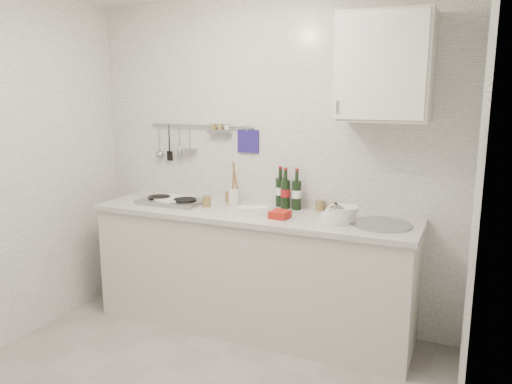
# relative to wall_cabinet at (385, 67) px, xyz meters

# --- Properties ---
(back_wall) EXTENTS (3.00, 0.02, 2.50)m
(back_wall) POSITION_rel_wall_cabinet_xyz_m (-0.90, 0.18, -0.70)
(back_wall) COLOR silver
(back_wall) RESTS_ON floor
(wall_right) EXTENTS (0.02, 2.80, 2.50)m
(wall_right) POSITION_rel_wall_cabinet_xyz_m (0.60, -1.22, -0.70)
(wall_right) COLOR silver
(wall_right) RESTS_ON floor
(counter) EXTENTS (2.44, 0.64, 0.96)m
(counter) POSITION_rel_wall_cabinet_xyz_m (-0.89, -0.12, -1.52)
(counter) COLOR beige
(counter) RESTS_ON floor
(wall_rail) EXTENTS (0.98, 0.09, 0.34)m
(wall_rail) POSITION_rel_wall_cabinet_xyz_m (-1.50, 0.15, -0.52)
(wall_rail) COLOR #93969B
(wall_rail) RESTS_ON back_wall
(wall_cabinet) EXTENTS (0.60, 0.38, 0.70)m
(wall_cabinet) POSITION_rel_wall_cabinet_xyz_m (0.00, 0.00, 0.00)
(wall_cabinet) COLOR beige
(wall_cabinet) RESTS_ON back_wall
(plate_stack_hob) EXTENTS (0.31, 0.30, 0.04)m
(plate_stack_hob) POSITION_rel_wall_cabinet_xyz_m (-1.62, -0.11, -1.01)
(plate_stack_hob) COLOR teal
(plate_stack_hob) RESTS_ON counter
(plate_stack_sink) EXTENTS (0.27, 0.26, 0.11)m
(plate_stack_sink) POSITION_rel_wall_cabinet_xyz_m (-0.23, -0.14, -0.98)
(plate_stack_sink) COLOR white
(plate_stack_sink) RESTS_ON counter
(wine_bottles) EXTENTS (0.23, 0.13, 0.31)m
(wine_bottles) POSITION_rel_wall_cabinet_xyz_m (-0.70, 0.10, -0.87)
(wine_bottles) COLOR black
(wine_bottles) RESTS_ON counter
(butter_dish) EXTENTS (0.24, 0.19, 0.06)m
(butter_dish) POSITION_rel_wall_cabinet_xyz_m (-0.84, -0.23, -1.00)
(butter_dish) COLOR white
(butter_dish) RESTS_ON counter
(strawberry_punnet) EXTENTS (0.14, 0.14, 0.05)m
(strawberry_punnet) POSITION_rel_wall_cabinet_xyz_m (-0.64, -0.22, -1.00)
(strawberry_punnet) COLOR red
(strawberry_punnet) RESTS_ON counter
(utensil_crock) EXTENTS (0.08, 0.08, 0.34)m
(utensil_crock) POSITION_rel_wall_cabinet_xyz_m (-1.11, 0.02, -0.95)
(utensil_crock) COLOR white
(utensil_crock) RESTS_ON counter
(jar_a) EXTENTS (0.06, 0.06, 0.08)m
(jar_a) POSITION_rel_wall_cabinet_xyz_m (-1.21, 0.12, -0.99)
(jar_a) COLOR olive
(jar_a) RESTS_ON counter
(jar_b) EXTENTS (0.07, 0.07, 0.08)m
(jar_b) POSITION_rel_wall_cabinet_xyz_m (-0.45, 0.13, -0.99)
(jar_b) COLOR olive
(jar_b) RESTS_ON counter
(jar_c) EXTENTS (0.07, 0.07, 0.09)m
(jar_c) POSITION_rel_wall_cabinet_xyz_m (-0.32, 0.03, -0.98)
(jar_c) COLOR olive
(jar_c) RESTS_ON counter
(jar_d) EXTENTS (0.07, 0.07, 0.09)m
(jar_d) POSITION_rel_wall_cabinet_xyz_m (-1.29, -0.11, -0.98)
(jar_d) COLOR olive
(jar_d) RESTS_ON counter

